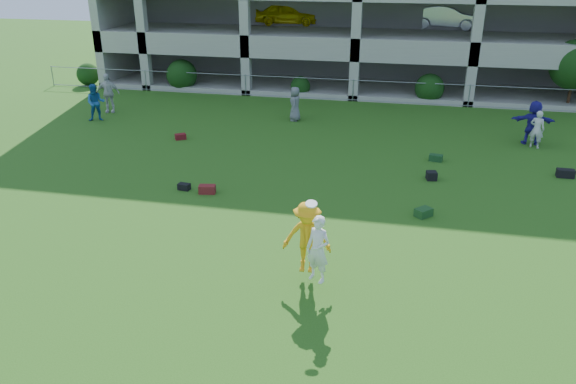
% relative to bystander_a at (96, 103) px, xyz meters
% --- Properties ---
extents(ground, '(100.00, 100.00, 0.00)m').
position_rel_bystander_a_xyz_m(ground, '(11.57, -12.72, -0.88)').
color(ground, '#235114').
rests_on(ground, ground).
extents(bystander_a, '(1.05, 0.95, 1.77)m').
position_rel_bystander_a_xyz_m(bystander_a, '(0.00, 0.00, 0.00)').
color(bystander_a, '#205896').
rests_on(bystander_a, ground).
extents(bystander_b, '(1.22, 0.72, 1.95)m').
position_rel_bystander_a_xyz_m(bystander_b, '(-0.19, 1.53, 0.09)').
color(bystander_b, silver).
rests_on(bystander_b, ground).
extents(bystander_c, '(0.60, 0.84, 1.62)m').
position_rel_bystander_a_xyz_m(bystander_c, '(9.24, 2.01, -0.07)').
color(bystander_c, slate).
rests_on(bystander_c, ground).
extents(bystander_d, '(1.75, 0.64, 1.86)m').
position_rel_bystander_a_xyz_m(bystander_d, '(19.65, 0.60, 0.04)').
color(bystander_d, '#2A2096').
rests_on(bystander_d, ground).
extents(bystander_e, '(0.68, 0.57, 1.57)m').
position_rel_bystander_a_xyz_m(bystander_e, '(19.73, 0.12, -0.10)').
color(bystander_e, silver).
rests_on(bystander_e, ground).
extents(bag_red_a, '(0.59, 0.39, 0.28)m').
position_rel_bystander_a_xyz_m(bag_red_a, '(8.07, -7.21, -0.74)').
color(bag_red_a, '#531E0E').
rests_on(bag_red_a, ground).
extents(bag_black_b, '(0.43, 0.30, 0.22)m').
position_rel_bystander_a_xyz_m(bag_black_b, '(7.20, -7.09, -0.77)').
color(bag_black_b, black).
rests_on(bag_black_b, ground).
extents(bag_green_c, '(0.60, 0.60, 0.26)m').
position_rel_bystander_a_xyz_m(bag_green_c, '(15.18, -7.52, -0.75)').
color(bag_green_c, '#153B1A').
rests_on(bag_green_c, ground).
extents(crate_d, '(0.41, 0.41, 0.30)m').
position_rel_bystander_a_xyz_m(crate_d, '(15.49, -4.40, -0.73)').
color(crate_d, black).
rests_on(crate_d, ground).
extents(bag_black_e, '(0.60, 0.31, 0.30)m').
position_rel_bystander_a_xyz_m(bag_black_e, '(20.21, -3.16, -0.73)').
color(bag_black_e, black).
rests_on(bag_black_e, ground).
extents(bag_red_f, '(0.53, 0.49, 0.24)m').
position_rel_bystander_a_xyz_m(bag_red_f, '(4.97, -1.89, -0.76)').
color(bag_red_f, '#59100F').
rests_on(bag_red_f, ground).
extents(bag_green_g, '(0.54, 0.38, 0.25)m').
position_rel_bystander_a_xyz_m(bag_green_g, '(15.70, -2.38, -0.76)').
color(bag_green_g, '#14371D').
rests_on(bag_green_g, ground).
extents(frisbee_contest, '(1.33, 1.30, 2.11)m').
position_rel_bystander_a_xyz_m(frisbee_contest, '(12.37, -11.93, 0.30)').
color(frisbee_contest, '#F4A615').
rests_on(frisbee_contest, ground).
extents(fence, '(36.06, 0.06, 1.20)m').
position_rel_bystander_a_xyz_m(fence, '(11.57, 6.28, -0.27)').
color(fence, gray).
rests_on(fence, ground).
extents(shrub_row, '(34.38, 2.52, 3.50)m').
position_rel_bystander_a_xyz_m(shrub_row, '(16.16, 6.98, 0.63)').
color(shrub_row, '#163D11').
rests_on(shrub_row, ground).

